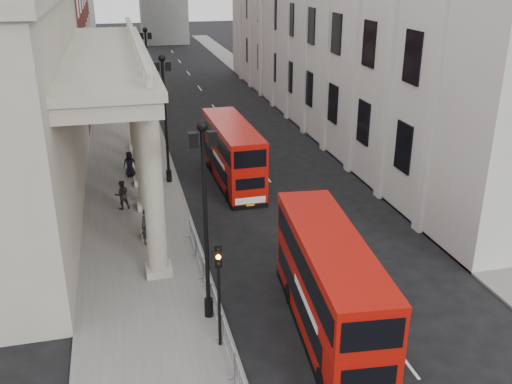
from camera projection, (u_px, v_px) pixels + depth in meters
ground at (245, 379)px, 20.15m from camera, size 260.00×260.00×0.00m
sidewalk_west at (127, 142)px, 46.45m from camera, size 6.00×140.00×0.12m
sidewalk_east at (319, 129)px, 50.12m from camera, size 3.00×140.00×0.12m
kerb at (164, 139)px, 47.10m from camera, size 0.20×140.00×0.14m
lamp_post_south at (205, 210)px, 21.77m from camera, size 1.05×0.44×8.32m
lamp_post_mid at (165, 111)px, 36.17m from camera, size 1.05×0.44×8.32m
lamp_post_north at (148, 68)px, 50.56m from camera, size 1.05×0.44×8.32m
traffic_light at (218, 277)px, 20.65m from camera, size 0.28×0.33×4.30m
crowd_barriers at (223, 328)px, 21.82m from camera, size 0.50×18.75×1.10m
bus_near at (329, 285)px, 21.95m from camera, size 3.20×9.75×4.13m
bus_far at (233, 152)px, 37.33m from camera, size 2.44×9.36×4.02m
pedestrian_a at (148, 227)px, 29.23m from camera, size 0.79×0.61×1.93m
pedestrian_b at (122, 195)px, 33.45m from camera, size 0.96×0.81×1.77m
pedestrian_c at (130, 164)px, 38.54m from camera, size 0.90×0.62×1.75m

